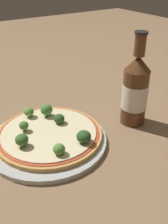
# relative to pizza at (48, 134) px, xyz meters

# --- Properties ---
(ground_plane) EXTENTS (3.00, 3.00, 0.00)m
(ground_plane) POSITION_rel_pizza_xyz_m (0.00, 0.01, -0.02)
(ground_plane) COLOR #846647
(plate) EXTENTS (0.29, 0.29, 0.01)m
(plate) POSITION_rel_pizza_xyz_m (-0.00, -0.01, -0.01)
(plate) COLOR #B2B7B2
(plate) RESTS_ON ground_plane
(pizza) EXTENTS (0.26, 0.26, 0.01)m
(pizza) POSITION_rel_pizza_xyz_m (0.00, 0.00, 0.00)
(pizza) COLOR tan
(pizza) RESTS_ON plate
(broccoli_floret_0) EXTENTS (0.03, 0.03, 0.03)m
(broccoli_floret_0) POSITION_rel_pizza_xyz_m (-0.01, 0.09, 0.02)
(broccoli_floret_0) COLOR #6B8E51
(broccoli_floret_0) RESTS_ON pizza
(broccoli_floret_1) EXTENTS (0.02, 0.02, 0.03)m
(broccoli_floret_1) POSITION_rel_pizza_xyz_m (-0.04, 0.04, 0.02)
(broccoli_floret_1) COLOR #6B8E51
(broccoli_floret_1) RESTS_ON pizza
(broccoli_floret_2) EXTENTS (0.03, 0.03, 0.03)m
(broccoli_floret_2) POSITION_rel_pizza_xyz_m (-0.07, -0.02, 0.02)
(broccoli_floret_2) COLOR #6B8E51
(broccoli_floret_2) RESTS_ON pizza
(broccoli_floret_3) EXTENTS (0.03, 0.03, 0.03)m
(broccoli_floret_3) POSITION_rel_pizza_xyz_m (0.03, 0.07, 0.03)
(broccoli_floret_3) COLOR #6B8E51
(broccoli_floret_3) RESTS_ON pizza
(broccoli_floret_4) EXTENTS (0.03, 0.03, 0.02)m
(broccoli_floret_4) POSITION_rel_pizza_xyz_m (0.04, 0.02, 0.02)
(broccoli_floret_4) COLOR #6B8E51
(broccoli_floret_4) RESTS_ON pizza
(broccoli_floret_5) EXTENTS (0.03, 0.03, 0.03)m
(broccoli_floret_5) POSITION_rel_pizza_xyz_m (-0.02, -0.09, 0.02)
(broccoli_floret_5) COLOR #6B8E51
(broccoli_floret_5) RESTS_ON pizza
(broccoli_floret_6) EXTENTS (0.03, 0.03, 0.03)m
(broccoli_floret_6) POSITION_rel_pizza_xyz_m (0.05, -0.08, 0.02)
(broccoli_floret_6) COLOR #6B8E51
(broccoli_floret_6) RESTS_ON pizza
(beer_bottle) EXTENTS (0.07, 0.07, 0.24)m
(beer_bottle) POSITION_rel_pizza_xyz_m (0.23, -0.05, 0.08)
(beer_bottle) COLOR #563319
(beer_bottle) RESTS_ON ground_plane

